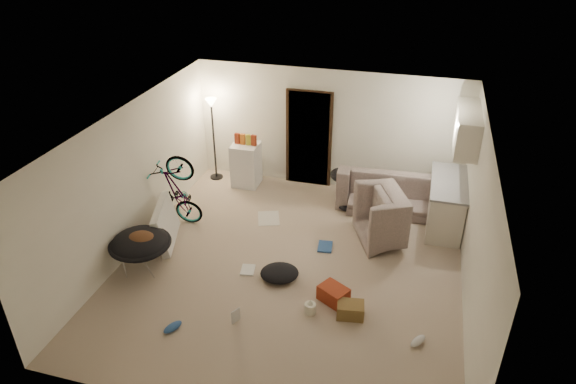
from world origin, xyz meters
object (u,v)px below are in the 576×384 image
(drink_case_a, at_px, (350,310))
(drink_case_b, at_px, (333,294))
(kitchen_counter, at_px, (446,204))
(floor_lamp, at_px, (212,122))
(bicycle, at_px, (180,206))
(sofa, at_px, (391,192))
(mini_fridge, at_px, (246,164))
(saucer_chair, at_px, (141,248))
(armchair, at_px, (399,221))
(tv_box, at_px, (166,224))
(juicer, at_px, (310,308))

(drink_case_a, relative_size, drink_case_b, 0.92)
(drink_case_a, bearing_deg, kitchen_counter, 57.80)
(floor_lamp, height_order, bicycle, floor_lamp)
(sofa, relative_size, drink_case_a, 5.34)
(mini_fridge, relative_size, saucer_chair, 0.93)
(floor_lamp, bearing_deg, drink_case_a, -44.95)
(drink_case_b, bearing_deg, armchair, 98.12)
(mini_fridge, height_order, tv_box, mini_fridge)
(armchair, distance_m, drink_case_a, 2.29)
(kitchen_counter, xyz_separation_m, tv_box, (-4.73, -1.87, -0.08))
(bicycle, relative_size, drink_case_b, 3.62)
(drink_case_a, xyz_separation_m, juicer, (-0.58, -0.09, -0.01))
(bicycle, distance_m, drink_case_b, 3.43)
(bicycle, distance_m, drink_case_a, 3.82)
(floor_lamp, bearing_deg, saucer_chair, -88.30)
(sofa, xyz_separation_m, mini_fridge, (-3.05, 0.10, 0.16))
(mini_fridge, height_order, drink_case_b, mini_fridge)
(mini_fridge, relative_size, drink_case_a, 2.38)
(drink_case_b, bearing_deg, saucer_chair, -148.46)
(saucer_chair, bearing_deg, juicer, -5.62)
(armchair, height_order, juicer, armchair)
(mini_fridge, distance_m, juicer, 4.21)
(floor_lamp, relative_size, sofa, 0.87)
(armchair, xyz_separation_m, drink_case_a, (-0.49, -2.23, -0.25))
(tv_box, xyz_separation_m, drink_case_b, (3.16, -0.77, -0.24))
(sofa, bearing_deg, bicycle, 22.39)
(mini_fridge, xyz_separation_m, drink_case_b, (2.51, -3.19, -0.34))
(kitchen_counter, xyz_separation_m, sofa, (-1.04, 0.45, -0.14))
(floor_lamp, relative_size, tv_box, 1.65)
(sofa, bearing_deg, floor_lamp, -6.11)
(armchair, relative_size, tv_box, 1.00)
(bicycle, distance_m, mini_fridge, 1.97)
(drink_case_a, bearing_deg, armchair, 68.96)
(bicycle, relative_size, juicer, 6.36)
(armchair, height_order, saucer_chair, armchair)
(sofa, relative_size, tv_box, 1.90)
(juicer, bearing_deg, floor_lamp, 129.25)
(sofa, bearing_deg, saucer_chair, 37.47)
(sofa, xyz_separation_m, tv_box, (-3.69, -2.32, 0.06))
(floor_lamp, distance_m, armchair, 4.37)
(kitchen_counter, bearing_deg, floor_lamp, 172.34)
(kitchen_counter, distance_m, sofa, 1.14)
(sofa, relative_size, mini_fridge, 2.25)
(mini_fridge, bearing_deg, armchair, -20.82)
(drink_case_a, relative_size, juicer, 1.62)
(saucer_chair, relative_size, drink_case_a, 2.56)
(kitchen_counter, bearing_deg, saucer_chair, -150.17)
(floor_lamp, xyz_separation_m, juicer, (2.98, -3.65, -1.21))
(kitchen_counter, distance_m, armchair, 1.03)
(sofa, distance_m, saucer_chair, 4.86)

